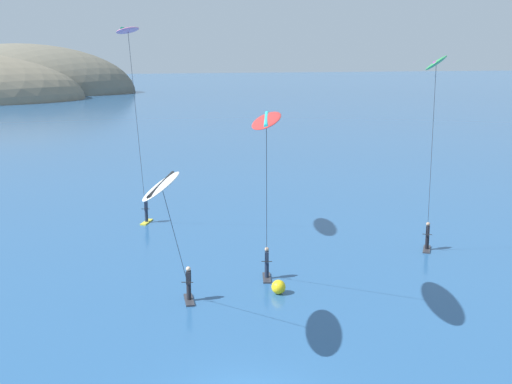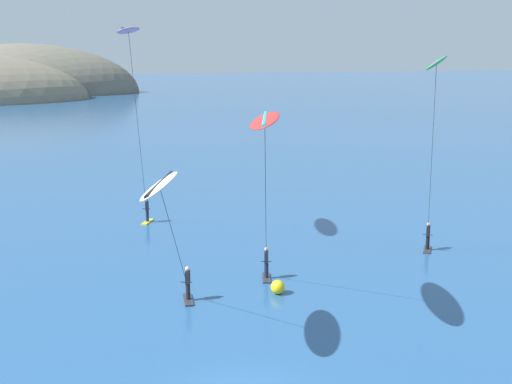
% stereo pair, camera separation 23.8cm
% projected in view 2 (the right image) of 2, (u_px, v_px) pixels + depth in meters
% --- Properties ---
extents(kitesurfer_white, '(2.98, 8.31, 7.12)m').
position_uv_depth(kitesurfer_white, '(163.00, 199.00, 24.46)').
color(kitesurfer_white, '#2D2D33').
rests_on(kitesurfer_white, ground).
extents(kitesurfer_pink, '(2.43, 7.81, 13.00)m').
position_uv_depth(kitesurfer_pink, '(131.00, 54.00, 37.57)').
color(kitesurfer_pink, yellow).
rests_on(kitesurfer_pink, ground).
extents(kitesurfer_red, '(3.12, 9.15, 9.20)m').
position_uv_depth(kitesurfer_red, '(265.00, 136.00, 26.45)').
color(kitesurfer_red, '#2D2D33').
rests_on(kitesurfer_red, ground).
extents(kitesurfer_green, '(3.66, 5.31, 11.44)m').
position_uv_depth(kitesurfer_green, '(436.00, 81.00, 33.91)').
color(kitesurfer_green, '#2D2D33').
rests_on(kitesurfer_green, ground).
extents(marker_buoy, '(0.70, 0.70, 0.70)m').
position_uv_depth(marker_buoy, '(278.00, 287.00, 31.27)').
color(marker_buoy, yellow).
rests_on(marker_buoy, ground).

